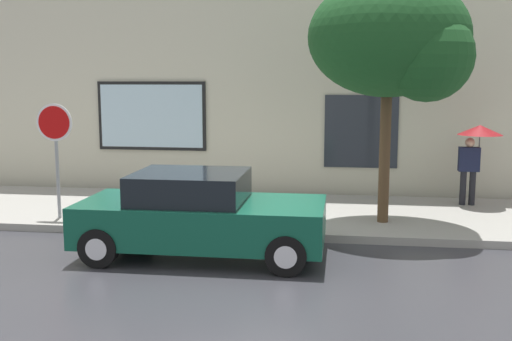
# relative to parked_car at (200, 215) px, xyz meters

# --- Properties ---
(ground_plane) EXTENTS (60.00, 60.00, 0.00)m
(ground_plane) POSITION_rel_parked_car_xyz_m (0.72, 0.11, -0.71)
(ground_plane) COLOR #333338
(sidewalk) EXTENTS (20.00, 4.00, 0.15)m
(sidewalk) POSITION_rel_parked_car_xyz_m (0.72, 3.11, -0.63)
(sidewalk) COLOR gray
(sidewalk) RESTS_ON ground
(building_facade) EXTENTS (20.00, 0.67, 7.00)m
(building_facade) POSITION_rel_parked_car_xyz_m (0.70, 5.61, 2.78)
(building_facade) COLOR beige
(building_facade) RESTS_ON ground
(parked_car) EXTENTS (4.11, 1.94, 1.44)m
(parked_car) POSITION_rel_parked_car_xyz_m (0.00, 0.00, 0.00)
(parked_car) COLOR #0F4C38
(parked_car) RESTS_ON ground
(fire_hydrant) EXTENTS (0.30, 0.44, 0.78)m
(fire_hydrant) POSITION_rel_parked_car_xyz_m (0.43, 1.99, -0.17)
(fire_hydrant) COLOR white
(fire_hydrant) RESTS_ON sidewalk
(pedestrian_with_umbrella) EXTENTS (0.98, 0.98, 1.82)m
(pedestrian_with_umbrella) POSITION_rel_parked_car_xyz_m (5.34, 4.29, 0.90)
(pedestrian_with_umbrella) COLOR black
(pedestrian_with_umbrella) RESTS_ON sidewalk
(street_tree) EXTENTS (3.10, 2.63, 4.81)m
(street_tree) POSITION_rel_parked_car_xyz_m (3.34, 2.25, 3.00)
(street_tree) COLOR #4C3823
(street_tree) RESTS_ON sidewalk
(stop_sign) EXTENTS (0.76, 0.10, 2.35)m
(stop_sign) POSITION_rel_parked_car_xyz_m (-3.40, 1.74, 1.10)
(stop_sign) COLOR gray
(stop_sign) RESTS_ON sidewalk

